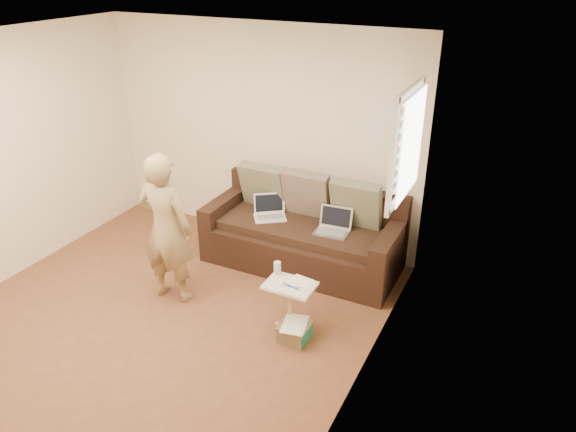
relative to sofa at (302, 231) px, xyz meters
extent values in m
plane|color=brown|center=(-0.80, -1.77, -0.42)|extent=(4.50, 4.50, 0.00)
plane|color=white|center=(-0.80, -1.77, 2.18)|extent=(4.50, 4.50, 0.00)
plane|color=beige|center=(-0.80, 0.48, 0.87)|extent=(4.00, 0.00, 4.00)
plane|color=beige|center=(1.20, -1.77, 0.87)|extent=(0.00, 4.50, 4.50)
imported|color=olive|center=(-0.94, -1.19, 0.37)|extent=(0.61, 0.44, 1.60)
camera|label=1|loc=(2.22, -4.88, 2.84)|focal=33.44mm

